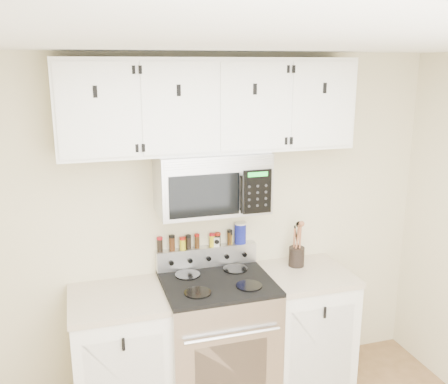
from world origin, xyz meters
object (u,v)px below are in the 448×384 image
(range, at_px, (218,340))
(utensil_crock, at_px, (297,255))
(salt_canister, at_px, (240,233))
(microwave, at_px, (212,182))

(range, height_order, utensil_crock, utensil_crock)
(range, relative_size, salt_canister, 6.79)
(range, xyz_separation_m, salt_canister, (0.26, 0.28, 0.69))
(microwave, relative_size, utensil_crock, 2.20)
(utensil_crock, bearing_deg, range, -167.68)
(microwave, height_order, salt_canister, microwave)
(range, xyz_separation_m, microwave, (0.00, 0.13, 1.14))
(range, relative_size, microwave, 1.45)
(salt_canister, bearing_deg, range, -132.95)
(utensil_crock, bearing_deg, microwave, -178.30)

